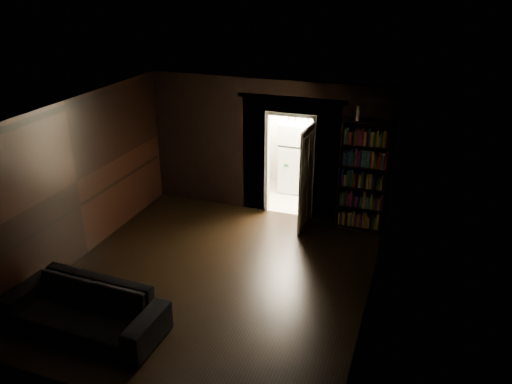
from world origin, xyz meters
TOP-DOWN VIEW (x-y plane):
  - ground at (0.00, 0.00)m, footprint 5.50×5.50m
  - room_walls at (-0.01, 1.07)m, footprint 5.02×5.61m
  - kitchen_alcove at (0.50, 3.87)m, footprint 2.20×1.80m
  - sofa at (-1.18, -1.77)m, footprint 2.33×1.07m
  - bookshelf at (2.00, 2.59)m, footprint 0.95×0.67m
  - refrigerator at (0.34, 4.03)m, footprint 0.86×0.81m
  - door at (0.96, 2.31)m, footprint 0.07×0.85m
  - figurine at (1.81, 2.55)m, footprint 0.10×0.10m
  - bottles at (0.33, 4.03)m, footprint 0.61×0.33m

SIDE VIEW (x-z plane):
  - ground at x=0.00m, z-range 0.00..0.00m
  - sofa at x=-1.18m, z-range 0.00..0.89m
  - refrigerator at x=0.34m, z-range 0.00..1.65m
  - door at x=0.96m, z-range 0.00..2.05m
  - bookshelf at x=2.00m, z-range 0.00..2.20m
  - kitchen_alcove at x=0.50m, z-range -0.09..2.51m
  - room_walls at x=-0.01m, z-range 0.26..3.10m
  - bottles at x=0.33m, z-range 1.65..1.91m
  - figurine at x=1.81m, z-range 2.20..2.47m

